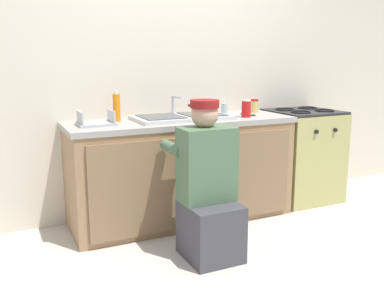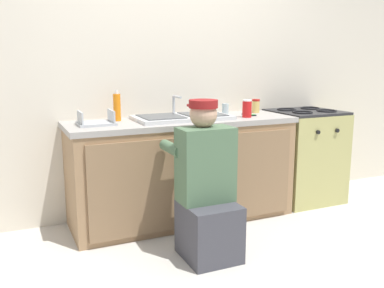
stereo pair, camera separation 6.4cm
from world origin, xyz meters
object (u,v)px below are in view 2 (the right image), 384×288
at_px(sink_double_basin, 182,117).
at_px(plumber_person, 207,193).
at_px(condiment_jar, 256,106).
at_px(stove_range, 304,155).
at_px(water_glass, 225,109).
at_px(cell_phone, 249,115).
at_px(soda_cup_red, 247,109).
at_px(dish_rack_tray, 96,122).
at_px(soap_bottle_orange, 117,107).

height_order(sink_double_basin, plumber_person, plumber_person).
distance_m(plumber_person, condiment_jar, 1.34).
relative_size(stove_range, water_glass, 9.01).
xyz_separation_m(cell_phone, water_glass, (-0.17, 0.13, 0.04)).
distance_m(soda_cup_red, cell_phone, 0.16).
bearing_deg(soda_cup_red, water_glass, 108.24).
distance_m(soda_cup_red, water_glass, 0.26).
bearing_deg(dish_rack_tray, water_glass, 6.68).
relative_size(sink_double_basin, condiment_jar, 6.25).
bearing_deg(stove_range, plumber_person, -152.92).
bearing_deg(soap_bottle_orange, soda_cup_red, -13.02).
distance_m(stove_range, cell_phone, 0.78).
distance_m(cell_phone, water_glass, 0.22).
height_order(dish_rack_tray, cell_phone, dish_rack_tray).
bearing_deg(plumber_person, dish_rack_tray, 130.14).
bearing_deg(soda_cup_red, plumber_person, -138.35).
bearing_deg(soap_bottle_orange, cell_phone, -6.89).
distance_m(soda_cup_red, dish_rack_tray, 1.29).
xyz_separation_m(sink_double_basin, condiment_jar, (0.80, 0.12, 0.05)).
height_order(sink_double_basin, soap_bottle_orange, soap_bottle_orange).
bearing_deg(water_glass, sink_double_basin, -165.70).
distance_m(condiment_jar, soda_cup_red, 0.34).
xyz_separation_m(soap_bottle_orange, water_glass, (1.00, -0.01, -0.06)).
xyz_separation_m(stove_range, cell_phone, (-0.65, -0.01, 0.44)).
bearing_deg(stove_range, condiment_jar, 166.41).
relative_size(dish_rack_tray, cell_phone, 2.00).
relative_size(cell_phone, water_glass, 1.40).
distance_m(soap_bottle_orange, cell_phone, 1.18).
distance_m(plumber_person, dish_rack_tray, 1.03).
height_order(soda_cup_red, water_glass, soda_cup_red).
height_order(stove_range, condiment_jar, condiment_jar).
height_order(soda_cup_red, dish_rack_tray, soda_cup_red).
relative_size(sink_double_basin, soap_bottle_orange, 3.20).
relative_size(stove_range, plumber_person, 0.82).
distance_m(stove_range, water_glass, 0.96).
bearing_deg(condiment_jar, water_glass, 179.29).
relative_size(stove_range, soda_cup_red, 5.93).
height_order(stove_range, soap_bottle_orange, soap_bottle_orange).
relative_size(plumber_person, condiment_jar, 8.63).
distance_m(soap_bottle_orange, dish_rack_tray, 0.27).
bearing_deg(soap_bottle_orange, dish_rack_tray, -144.18).
bearing_deg(sink_double_basin, plumber_person, -99.76).
bearing_deg(soap_bottle_orange, condiment_jar, -0.44).
relative_size(plumber_person, soda_cup_red, 7.26).
xyz_separation_m(plumber_person, soap_bottle_orange, (-0.40, 0.86, 0.53)).
relative_size(sink_double_basin, plumber_person, 0.72).
bearing_deg(plumber_person, soda_cup_red, 41.65).
xyz_separation_m(soda_cup_red, dish_rack_tray, (-1.28, 0.10, -0.05)).
bearing_deg(condiment_jar, soda_cup_red, -135.36).
bearing_deg(cell_phone, stove_range, 0.95).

